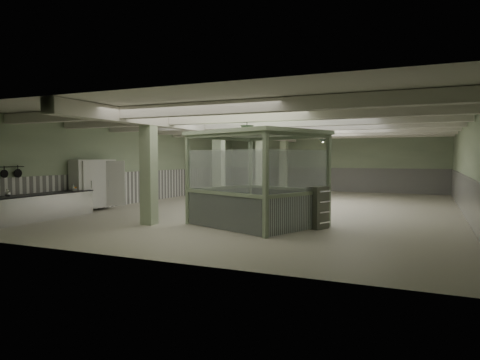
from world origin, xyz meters
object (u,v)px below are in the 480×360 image
at_px(walkin_cooler, 94,187).
at_px(guard_booth, 257,163).
at_px(prep_counter, 33,208).
at_px(filing_cabinet, 318,208).

height_order(walkin_cooler, guard_booth, guard_booth).
height_order(prep_counter, walkin_cooler, walkin_cooler).
relative_size(prep_counter, filing_cabinet, 3.76).
bearing_deg(prep_counter, guard_booth, 17.13).
bearing_deg(prep_counter, walkin_cooler, 91.59).
bearing_deg(walkin_cooler, guard_booth, -5.90).
xyz_separation_m(walkin_cooler, filing_cabinet, (9.30, -0.62, -0.33)).
relative_size(walkin_cooler, guard_booth, 0.46).
distance_m(guard_booth, filing_cabinet, 2.36).
distance_m(prep_counter, guard_booth, 7.76).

